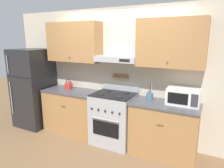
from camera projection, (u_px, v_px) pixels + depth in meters
ground_plane at (107, 148)px, 3.67m from camera, size 16.00×16.00×0.00m
wall_back at (120, 64)px, 3.85m from camera, size 5.20×0.46×2.55m
counter_left at (73, 111)px, 4.28m from camera, size 1.21×0.63×0.91m
counter_right at (164, 129)px, 3.43m from camera, size 1.12×0.63×0.91m
stove_range at (114, 118)px, 3.81m from camera, size 0.77×0.68×1.08m
refrigerator at (34, 88)px, 4.56m from camera, size 0.74×0.78×1.75m
tea_kettle at (69, 85)px, 4.32m from camera, size 0.21×0.16×0.21m
microwave at (183, 96)px, 3.28m from camera, size 0.52×0.36×0.28m
utensil_crock at (150, 96)px, 3.52m from camera, size 0.12×0.12×0.28m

